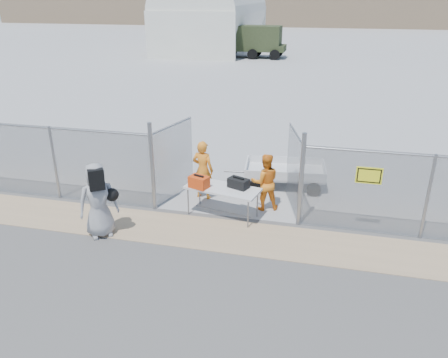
% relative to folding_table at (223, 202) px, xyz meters
% --- Properties ---
extents(ground, '(160.00, 160.00, 0.00)m').
position_rel_folding_table_xyz_m(ground, '(0.04, -2.02, -0.42)').
color(ground, '#494747').
extents(tarmac_inside, '(160.00, 80.00, 0.01)m').
position_rel_folding_table_xyz_m(tarmac_inside, '(0.04, 39.98, -0.41)').
color(tarmac_inside, '#A1A1A1').
rests_on(tarmac_inside, ground).
extents(dirt_strip, '(44.00, 1.60, 0.01)m').
position_rel_folding_table_xyz_m(dirt_strip, '(0.04, -1.02, -0.41)').
color(dirt_strip, tan).
rests_on(dirt_strip, ground).
extents(distant_hills, '(140.00, 6.00, 9.00)m').
position_rel_folding_table_xyz_m(distant_hills, '(5.04, 75.98, 4.08)').
color(distant_hills, '#7F684F').
rests_on(distant_hills, ground).
extents(chain_link_fence, '(40.00, 0.20, 2.20)m').
position_rel_folding_table_xyz_m(chain_link_fence, '(0.04, -0.02, 0.68)').
color(chain_link_fence, gray).
rests_on(chain_link_fence, ground).
extents(quonset_hangar, '(9.00, 18.00, 8.00)m').
position_rel_folding_table_xyz_m(quonset_hangar, '(-9.96, 37.98, 3.58)').
color(quonset_hangar, silver).
rests_on(quonset_hangar, ground).
extents(folding_table, '(2.10, 1.22, 0.84)m').
position_rel_folding_table_xyz_m(folding_table, '(0.00, 0.00, 0.00)').
color(folding_table, silver).
rests_on(folding_table, ground).
extents(orange_bag, '(0.58, 0.47, 0.31)m').
position_rel_folding_table_xyz_m(orange_bag, '(-0.61, -0.13, 0.58)').
color(orange_bag, '#EB4512').
rests_on(orange_bag, folding_table).
extents(black_duffel, '(0.61, 0.49, 0.26)m').
position_rel_folding_table_xyz_m(black_duffel, '(0.41, 0.10, 0.55)').
color(black_duffel, black).
rests_on(black_duffel, folding_table).
extents(security_worker_left, '(0.70, 0.52, 1.76)m').
position_rel_folding_table_xyz_m(security_worker_left, '(-0.82, 0.99, 0.46)').
color(security_worker_left, orange).
rests_on(security_worker_left, ground).
extents(security_worker_right, '(0.94, 0.82, 1.63)m').
position_rel_folding_table_xyz_m(security_worker_right, '(1.04, 0.69, 0.39)').
color(security_worker_right, orange).
rests_on(security_worker_right, ground).
extents(visitor, '(1.11, 1.04, 1.91)m').
position_rel_folding_table_xyz_m(visitor, '(-2.72, -1.68, 0.53)').
color(visitor, gray).
rests_on(visitor, ground).
extents(utility_trailer, '(3.33, 1.95, 0.77)m').
position_rel_folding_table_xyz_m(utility_trailer, '(1.42, 2.44, -0.03)').
color(utility_trailer, silver).
rests_on(utility_trailer, ground).
extents(military_truck, '(6.11, 2.34, 2.90)m').
position_rel_folding_table_xyz_m(military_truck, '(-4.67, 31.76, 1.03)').
color(military_truck, '#2F391E').
rests_on(military_truck, ground).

